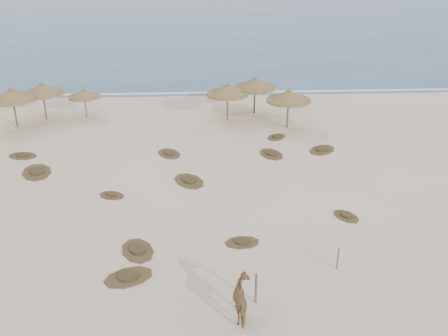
% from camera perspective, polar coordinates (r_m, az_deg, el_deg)
% --- Properties ---
extents(ground, '(160.00, 160.00, 0.00)m').
position_cam_1_polar(ground, '(24.22, -5.19, -8.15)').
color(ground, beige).
rests_on(ground, ground).
extents(ocean, '(200.00, 100.00, 0.01)m').
position_cam_1_polar(ocean, '(96.36, -3.87, 16.33)').
color(ocean, '#294F7B').
rests_on(ocean, ground).
extents(foam_line, '(70.00, 0.60, 0.01)m').
position_cam_1_polar(foam_line, '(48.25, -4.30, 8.52)').
color(foam_line, white).
rests_on(foam_line, ground).
extents(palapa_0, '(3.47, 3.47, 3.12)m').
position_cam_1_polar(palapa_0, '(42.52, -20.06, 8.39)').
color(palapa_0, brown).
rests_on(palapa_0, ground).
extents(palapa_1, '(3.95, 3.95, 3.22)m').
position_cam_1_polar(palapa_1, '(41.36, -23.06, 7.62)').
color(palapa_1, brown).
rests_on(palapa_1, ground).
extents(palapa_2, '(2.69, 2.69, 2.45)m').
position_cam_1_polar(palapa_2, '(42.30, -15.69, 8.13)').
color(palapa_2, brown).
rests_on(palapa_2, ground).
extents(palapa_3, '(4.37, 4.37, 3.14)m').
position_cam_1_polar(palapa_3, '(39.70, 0.40, 8.83)').
color(palapa_3, brown).
rests_on(palapa_3, ground).
extents(palapa_4, '(3.58, 3.58, 3.23)m').
position_cam_1_polar(palapa_4, '(41.48, 3.55, 9.54)').
color(palapa_4, brown).
rests_on(palapa_4, ground).
extents(palapa_5, '(4.41, 4.41, 3.18)m').
position_cam_1_polar(palapa_5, '(38.29, 7.40, 8.10)').
color(palapa_5, brown).
rests_on(palapa_5, ground).
extents(horse, '(0.97, 1.82, 1.47)m').
position_cam_1_polar(horse, '(19.33, 2.28, -14.83)').
color(horse, '#906541').
rests_on(horse, ground).
extents(fence_post_near, '(0.13, 0.13, 1.34)m').
position_cam_1_polar(fence_post_near, '(20.01, 3.68, -13.55)').
color(fence_post_near, '#665B4D').
rests_on(fence_post_near, ground).
extents(fence_post_far, '(0.09, 0.09, 1.04)m').
position_cam_1_polar(fence_post_far, '(22.42, 12.87, -10.05)').
color(fence_post_far, '#665B4D').
rests_on(fence_post_far, ground).
extents(scrub_1, '(2.53, 3.10, 0.16)m').
position_cam_1_polar(scrub_1, '(33.01, -20.62, -0.42)').
color(scrub_1, brown).
rests_on(scrub_1, ground).
extents(scrub_2, '(1.79, 1.54, 0.16)m').
position_cam_1_polar(scrub_2, '(28.76, -12.70, -3.05)').
color(scrub_2, brown).
rests_on(scrub_2, ground).
extents(scrub_3, '(2.49, 2.83, 0.16)m').
position_cam_1_polar(scrub_3, '(29.81, -4.00, -1.47)').
color(scrub_3, brown).
rests_on(scrub_3, ground).
extents(scrub_4, '(1.65, 1.85, 0.16)m').
position_cam_1_polar(scrub_4, '(26.74, 13.79, -5.35)').
color(scrub_4, brown).
rests_on(scrub_4, ground).
extents(scrub_5, '(2.63, 2.66, 0.16)m').
position_cam_1_polar(scrub_5, '(34.94, 11.14, 2.06)').
color(scrub_5, brown).
rests_on(scrub_5, ground).
extents(scrub_6, '(2.26, 1.79, 0.16)m').
position_cam_1_polar(scrub_6, '(35.93, -22.02, 1.32)').
color(scrub_6, brown).
rests_on(scrub_6, ground).
extents(scrub_7, '(2.01, 2.51, 0.16)m').
position_cam_1_polar(scrub_7, '(33.74, 5.42, 1.62)').
color(scrub_7, brown).
rests_on(scrub_7, ground).
extents(scrub_9, '(2.09, 2.53, 0.16)m').
position_cam_1_polar(scrub_9, '(23.60, -9.85, -9.24)').
color(scrub_9, brown).
rests_on(scrub_9, ground).
extents(scrub_10, '(1.94, 2.03, 0.16)m').
position_cam_1_polar(scrub_10, '(36.82, 6.02, 3.55)').
color(scrub_10, brown).
rests_on(scrub_10, ground).
extents(scrub_11, '(2.50, 2.12, 0.16)m').
position_cam_1_polar(scrub_11, '(21.98, -10.85, -12.12)').
color(scrub_11, brown).
rests_on(scrub_11, ground).
extents(scrub_12, '(1.76, 1.25, 0.16)m').
position_cam_1_polar(scrub_12, '(23.85, 2.11, -8.47)').
color(scrub_12, brown).
rests_on(scrub_12, ground).
extents(scrub_13, '(2.17, 2.48, 0.16)m').
position_cam_1_polar(scrub_13, '(33.86, -6.28, 1.67)').
color(scrub_13, brown).
rests_on(scrub_13, ground).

